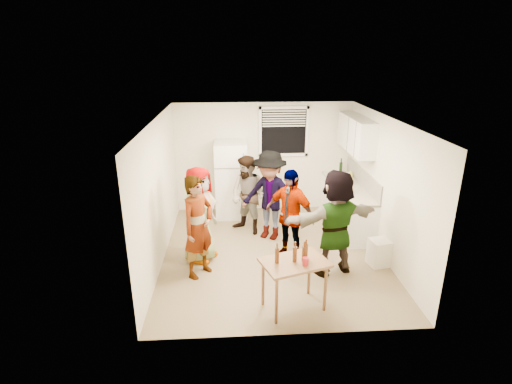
{
  "coord_description": "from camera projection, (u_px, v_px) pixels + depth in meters",
  "views": [
    {
      "loc": [
        -0.72,
        -6.59,
        3.61
      ],
      "look_at": [
        -0.3,
        0.21,
        1.15
      ],
      "focal_mm": 28.0,
      "sensor_mm": 36.0,
      "label": 1
    }
  ],
  "objects": [
    {
      "name": "trash_bin",
      "position": [
        379.0,
        252.0,
        6.98
      ],
      "size": [
        0.38,
        0.38,
        0.48
      ],
      "primitive_type": "cube",
      "rotation": [
        0.0,
        0.0,
        0.19
      ],
      "color": "silver",
      "rests_on": "ground"
    },
    {
      "name": "guest_grey",
      "position": [
        202.0,
        258.0,
        7.27
      ],
      "size": [
        1.93,
        1.49,
        0.55
      ],
      "primitive_type": "imported",
      "rotation": [
        0.0,
        0.0,
        1.14
      ],
      "color": "gray",
      "rests_on": "ground"
    },
    {
      "name": "picture_frame",
      "position": [
        351.0,
        174.0,
        8.88
      ],
      "size": [
        0.02,
        0.16,
        0.13
      ],
      "primitive_type": "cube",
      "color": "#E8E34B",
      "rests_on": "countertop"
    },
    {
      "name": "refrigerator",
      "position": [
        231.0,
        180.0,
        8.89
      ],
      "size": [
        0.7,
        0.7,
        1.7
      ],
      "primitive_type": "cube",
      "color": "white",
      "rests_on": "ground"
    },
    {
      "name": "red_cup",
      "position": [
        305.0,
        265.0,
        5.54
      ],
      "size": [
        0.09,
        0.09,
        0.12
      ],
      "primitive_type": "cylinder",
      "color": "maroon",
      "rests_on": "serving_table"
    },
    {
      "name": "guest_stripe",
      "position": [
        201.0,
        273.0,
        6.79
      ],
      "size": [
        1.75,
        1.59,
        0.42
      ],
      "primitive_type": "imported",
      "rotation": [
        0.0,
        0.0,
        0.89
      ],
      "color": "#141933",
      "rests_on": "ground"
    },
    {
      "name": "serving_table",
      "position": [
        293.0,
        307.0,
        5.9
      ],
      "size": [
        1.06,
        0.87,
        0.77
      ],
      "primitive_type": null,
      "rotation": [
        0.0,
        0.0,
        0.33
      ],
      "color": "brown",
      "rests_on": "ground"
    },
    {
      "name": "wine_bottle",
      "position": [
        340.0,
        174.0,
        9.13
      ],
      "size": [
        0.07,
        0.07,
        0.27
      ],
      "primitive_type": "cylinder",
      "color": "black",
      "rests_on": "countertop"
    },
    {
      "name": "countertop",
      "position": [
        348.0,
        187.0,
        8.33
      ],
      "size": [
        0.64,
        2.22,
        0.04
      ],
      "primitive_type": "cube",
      "color": "beige",
      "rests_on": "counter_lower"
    },
    {
      "name": "guest_back_left",
      "position": [
        248.0,
        232.0,
        8.33
      ],
      "size": [
        1.66,
        1.74,
        0.61
      ],
      "primitive_type": "imported",
      "rotation": [
        0.0,
        0.0,
        -0.72
      ],
      "color": "brown",
      "rests_on": "ground"
    },
    {
      "name": "backsplash",
      "position": [
        363.0,
        178.0,
        8.28
      ],
      "size": [
        0.03,
        2.2,
        0.36
      ],
      "primitive_type": "cube",
      "color": "beige",
      "rests_on": "countertop"
    },
    {
      "name": "guest_orange",
      "position": [
        332.0,
        271.0,
        6.86
      ],
      "size": [
        2.14,
        2.23,
        0.54
      ],
      "primitive_type": "imported",
      "rotation": [
        0.0,
        0.0,
        3.43
      ],
      "color": "#D07F4F",
      "rests_on": "ground"
    },
    {
      "name": "beer_bottle_table",
      "position": [
        306.0,
        258.0,
        5.74
      ],
      "size": [
        0.06,
        0.06,
        0.22
      ],
      "primitive_type": "cylinder",
      "color": "#47230C",
      "rests_on": "serving_table"
    },
    {
      "name": "counter_lower",
      "position": [
        347.0,
        207.0,
        8.49
      ],
      "size": [
        0.6,
        2.2,
        0.86
      ],
      "primitive_type": "cube",
      "color": "white",
      "rests_on": "ground"
    },
    {
      "name": "kettle",
      "position": [
        345.0,
        184.0,
        8.44
      ],
      "size": [
        0.28,
        0.23,
        0.22
      ],
      "primitive_type": null,
      "rotation": [
        0.0,
        0.0,
        0.07
      ],
      "color": "silver",
      "rests_on": "countertop"
    },
    {
      "name": "guest_back_right",
      "position": [
        269.0,
        237.0,
        8.09
      ],
      "size": [
        1.88,
        2.13,
        0.67
      ],
      "primitive_type": "imported",
      "rotation": [
        0.0,
        0.0,
        -0.51
      ],
      "color": "#3B3C40",
      "rests_on": "ground"
    },
    {
      "name": "beer_bottle_counter",
      "position": [
        350.0,
        194.0,
        7.87
      ],
      "size": [
        0.06,
        0.06,
        0.22
      ],
      "primitive_type": "cylinder",
      "color": "#47230C",
      "rests_on": "countertop"
    },
    {
      "name": "guest_black",
      "position": [
        288.0,
        257.0,
        7.33
      ],
      "size": [
        1.83,
        1.92,
        0.41
      ],
      "primitive_type": "imported",
      "rotation": [
        0.0,
        0.0,
        -0.7
      ],
      "color": "black",
      "rests_on": "ground"
    },
    {
      "name": "upper_cabinets",
      "position": [
        356.0,
        134.0,
        8.17
      ],
      "size": [
        0.34,
        1.6,
        0.7
      ],
      "primitive_type": "cube",
      "color": "white",
      "rests_on": "room"
    },
    {
      "name": "blue_cup",
      "position": [
        344.0,
        196.0,
        7.76
      ],
      "size": [
        0.09,
        0.09,
        0.12
      ],
      "primitive_type": "cylinder",
      "color": "#1F3CA8",
      "rests_on": "countertop"
    },
    {
      "name": "paper_towel",
      "position": [
        346.0,
        184.0,
        8.45
      ],
      "size": [
        0.11,
        0.11,
        0.25
      ],
      "primitive_type": "cylinder",
      "color": "white",
      "rests_on": "countertop"
    },
    {
      "name": "window",
      "position": [
        284.0,
        132.0,
        8.93
      ],
      "size": [
        1.12,
        0.1,
        1.06
      ],
      "primitive_type": null,
      "color": "white",
      "rests_on": "room"
    },
    {
      "name": "room",
      "position": [
        273.0,
        253.0,
        7.45
      ],
      "size": [
        4.0,
        4.5,
        2.5
      ],
      "primitive_type": null,
      "color": "white",
      "rests_on": "ground"
    }
  ]
}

